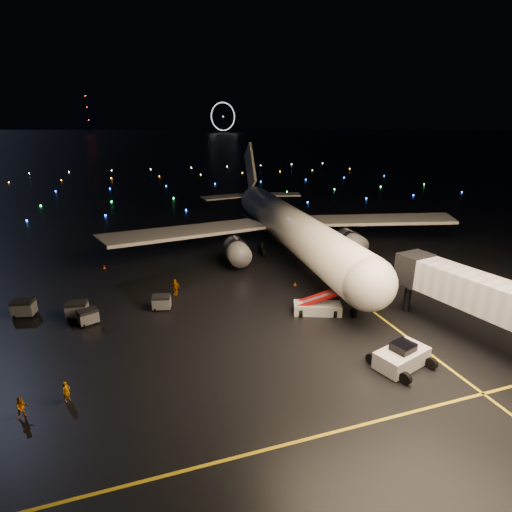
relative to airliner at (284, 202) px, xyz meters
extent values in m
plane|color=black|center=(-10.82, 272.48, -7.74)|extent=(2000.00, 2000.00, 0.00)
cube|color=yellow|center=(1.18, -12.52, -7.73)|extent=(0.25, 80.00, 0.02)
cube|color=yellow|center=(-15.82, -37.52, -7.73)|extent=(60.00, 0.25, 0.02)
cube|color=silver|center=(-2.45, -32.57, -6.64)|extent=(5.11, 3.66, 2.19)
imported|color=orange|center=(-28.37, -28.68, -6.92)|extent=(0.70, 0.70, 1.64)
imported|color=orange|center=(-31.06, -29.59, -6.91)|extent=(0.99, 0.91, 1.65)
imported|color=orange|center=(-18.41, -12.01, -6.77)|extent=(1.17, 1.09, 1.94)
cone|color=red|center=(-3.91, -13.87, -7.48)|extent=(0.49, 0.49, 0.51)
cone|color=red|center=(-7.50, -1.13, -7.49)|extent=(0.49, 0.49, 0.50)
cone|color=red|center=(-9.77, -4.94, -7.50)|extent=(0.49, 0.49, 0.48)
cone|color=red|center=(-26.73, 0.02, -7.50)|extent=(0.54, 0.54, 0.48)
cylinder|color=black|center=(-70.82, 712.48, 24.26)|extent=(1.80, 1.80, 64.00)
cube|color=gray|center=(-20.32, -15.48, -6.93)|extent=(2.16, 1.74, 1.61)
cube|color=gray|center=(-28.84, -14.70, -6.86)|extent=(2.24, 1.72, 1.74)
cube|color=gray|center=(-27.68, -16.55, -6.96)|extent=(2.17, 1.87, 1.56)
cube|color=gray|center=(-34.18, -12.59, -6.84)|extent=(2.35, 1.85, 1.79)
camera|label=1|loc=(-22.83, -55.99, 11.65)|focal=28.00mm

